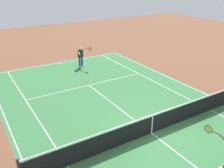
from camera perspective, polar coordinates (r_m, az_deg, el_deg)
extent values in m
plane|color=brown|center=(11.68, 9.10, -11.16)|extent=(60.00, 60.00, 0.00)
cube|color=#387A42|center=(11.68, 9.10, -11.15)|extent=(24.20, 11.40, 0.00)
cube|color=white|center=(21.15, -12.10, 4.86)|extent=(0.05, 11.00, 0.01)
cube|color=white|center=(14.38, 21.80, -5.58)|extent=(23.80, 0.05, 0.01)
cube|color=white|center=(9.99, -10.26, -18.17)|extent=(23.80, 0.05, 0.01)
cube|color=white|center=(16.39, -5.39, -0.28)|extent=(0.05, 8.22, 0.01)
cube|color=white|center=(11.68, 9.10, -11.14)|extent=(12.80, 0.05, 0.01)
cube|color=white|center=(21.02, -11.96, 4.75)|extent=(0.30, 0.05, 0.01)
cube|color=black|center=(11.44, 9.24, -9.34)|extent=(0.02, 11.60, 0.88)
cube|color=white|center=(11.17, 9.41, -7.15)|extent=(0.04, 11.60, 0.06)
cube|color=white|center=(11.44, 9.24, -9.34)|extent=(0.04, 0.06, 0.88)
cylinder|color=navy|center=(19.68, -7.51, 5.15)|extent=(0.15, 0.15, 0.74)
cube|color=white|center=(19.76, -7.34, 4.00)|extent=(0.30, 0.18, 0.09)
cylinder|color=navy|center=(19.82, -6.97, 5.31)|extent=(0.15, 0.15, 0.74)
cube|color=white|center=(19.90, -6.80, 4.17)|extent=(0.30, 0.18, 0.09)
cube|color=black|center=(19.55, -7.33, 7.04)|extent=(0.33, 0.43, 0.56)
sphere|color=beige|center=(19.44, -7.40, 8.27)|extent=(0.23, 0.23, 0.23)
cylinder|color=beige|center=(19.22, -7.67, 7.13)|extent=(0.41, 0.12, 0.26)
cylinder|color=beige|center=(19.50, -6.41, 8.05)|extent=(0.40, 0.31, 0.30)
cylinder|color=#232326|center=(19.28, -5.68, 8.24)|extent=(0.28, 0.11, 0.04)
torus|color=#232326|center=(19.07, -5.10, 8.08)|extent=(0.31, 0.10, 0.31)
cylinder|color=#C6D84C|center=(19.07, -5.10, 8.08)|extent=(0.26, 0.07, 0.27)
cylinder|color=#232326|center=(9.59, 22.92, -10.36)|extent=(0.28, 0.07, 0.04)
torus|color=#232326|center=(9.70, 21.44, -9.70)|extent=(0.31, 0.06, 0.31)
cylinder|color=#C6D84C|center=(9.70, 21.44, -9.70)|extent=(0.27, 0.04, 0.27)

